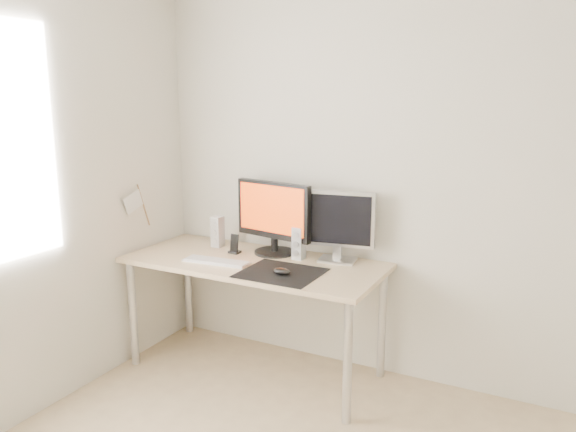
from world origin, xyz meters
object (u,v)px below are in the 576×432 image
(main_monitor, at_px, (273,215))
(phone_dock, at_px, (234,247))
(desk, at_px, (254,273))
(keyboard, at_px, (216,261))
(second_monitor, at_px, (338,223))
(mouse, at_px, (282,271))
(speaker_left, at_px, (217,232))
(speaker_right, at_px, (299,243))

(main_monitor, relative_size, phone_dock, 4.42)
(desk, distance_m, keyboard, 0.24)
(desk, xyz_separation_m, keyboard, (-0.18, -0.14, 0.09))
(second_monitor, height_order, phone_dock, second_monitor)
(mouse, xyz_separation_m, keyboard, (-0.47, 0.03, -0.01))
(desk, relative_size, keyboard, 3.74)
(second_monitor, relative_size, speaker_left, 2.19)
(keyboard, relative_size, phone_dock, 3.44)
(main_monitor, relative_size, speaker_right, 2.67)
(speaker_left, bearing_deg, second_monitor, 3.87)
(speaker_left, bearing_deg, speaker_right, -1.17)
(main_monitor, xyz_separation_m, keyboard, (-0.22, -0.33, -0.25))
(main_monitor, bearing_deg, second_monitor, 4.72)
(keyboard, bearing_deg, mouse, -4.08)
(mouse, bearing_deg, desk, 148.73)
(mouse, xyz_separation_m, main_monitor, (-0.25, 0.36, 0.23))
(speaker_right, bearing_deg, mouse, -80.59)
(mouse, relative_size, speaker_right, 0.51)
(speaker_left, distance_m, keyboard, 0.38)
(mouse, relative_size, second_monitor, 0.23)
(mouse, height_order, phone_dock, phone_dock)
(second_monitor, relative_size, speaker_right, 2.19)
(desk, distance_m, speaker_right, 0.33)
(mouse, bearing_deg, keyboard, 175.92)
(second_monitor, bearing_deg, mouse, -113.78)
(phone_dock, bearing_deg, main_monitor, 24.30)
(second_monitor, height_order, speaker_right, second_monitor)
(speaker_left, relative_size, keyboard, 0.48)
(main_monitor, bearing_deg, mouse, -55.43)
(mouse, bearing_deg, speaker_left, 152.88)
(mouse, height_order, keyboard, mouse)
(second_monitor, height_order, speaker_left, second_monitor)
(desk, bearing_deg, main_monitor, 79.71)
(desk, relative_size, phone_dock, 12.85)
(second_monitor, distance_m, keyboard, 0.78)
(mouse, height_order, second_monitor, second_monitor)
(desk, bearing_deg, speaker_right, 34.10)
(speaker_right, distance_m, keyboard, 0.52)
(main_monitor, distance_m, phone_dock, 0.33)
(desk, height_order, phone_dock, phone_dock)
(speaker_left, xyz_separation_m, keyboard, (0.20, -0.31, -0.10))
(second_monitor, relative_size, phone_dock, 3.62)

